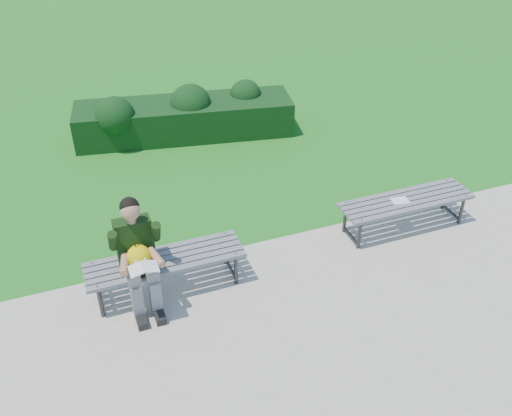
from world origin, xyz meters
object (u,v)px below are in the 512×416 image
object	(u,v)px
hedge	(183,115)
bench_left	(165,262)
seated_boy	(137,253)
paper_sheet	(400,201)
bench_right	(406,203)

from	to	relation	value
hedge	bench_left	size ratio (longest dim) A/B	2.10
bench_left	seated_boy	size ratio (longest dim) A/B	1.37
bench_left	seated_boy	xyz separation A→B (m)	(-0.30, -0.10, 0.30)
paper_sheet	hedge	bearing A→B (deg)	117.54
bench_left	bench_right	world-z (taller)	same
bench_right	seated_boy	distance (m)	3.56
hedge	bench_left	world-z (taller)	hedge
hedge	seated_boy	bearing A→B (deg)	-110.94
bench_left	seated_boy	world-z (taller)	seated_boy
seated_boy	paper_sheet	xyz separation A→B (m)	(3.44, 0.18, -0.24)
hedge	paper_sheet	xyz separation A→B (m)	(1.94, -3.73, 0.10)
hedge	bench_right	size ratio (longest dim) A/B	2.10
seated_boy	paper_sheet	distance (m)	3.45
seated_boy	paper_sheet	bearing A→B (deg)	2.95
hedge	bench_left	distance (m)	3.99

